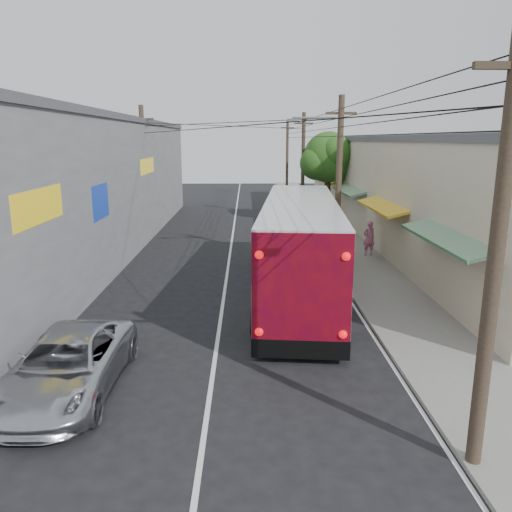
{
  "coord_description": "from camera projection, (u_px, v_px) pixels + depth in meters",
  "views": [
    {
      "loc": [
        0.92,
        -10.25,
        6.07
      ],
      "look_at": [
        1.25,
        7.58,
        1.88
      ],
      "focal_mm": 35.0,
      "sensor_mm": 36.0,
      "label": 1
    }
  ],
  "objects": [
    {
      "name": "coach_bus",
      "position": [
        300.0,
        246.0,
        19.64
      ],
      "size": [
        4.01,
        13.25,
        3.76
      ],
      "rotation": [
        0.0,
        0.0,
        -0.1
      ],
      "color": "silver",
      "rests_on": "ground"
    },
    {
      "name": "parked_car_mid",
      "position": [
        296.0,
        223.0,
        31.96
      ],
      "size": [
        1.89,
        4.68,
        1.59
      ],
      "primitive_type": "imported",
      "rotation": [
        0.0,
        0.0,
        0.0
      ],
      "color": "#242429",
      "rests_on": "ground"
    },
    {
      "name": "utility_poles",
      "position": [
        283.0,
        172.0,
        30.25
      ],
      "size": [
        11.8,
        45.28,
        8.0
      ],
      "color": "#473828",
      "rests_on": "ground"
    },
    {
      "name": "pedestrian_near",
      "position": [
        369.0,
        238.0,
        26.02
      ],
      "size": [
        0.74,
        0.58,
        1.8
      ],
      "primitive_type": "imported",
      "rotation": [
        0.0,
        0.0,
        3.39
      ],
      "color": "#C7698C",
      "rests_on": "sidewalk"
    },
    {
      "name": "building_right",
      "position": [
        402.0,
        185.0,
        32.24
      ],
      "size": [
        7.09,
        40.0,
        6.25
      ],
      "color": "beige",
      "rests_on": "ground"
    },
    {
      "name": "pedestrian_far",
      "position": [
        337.0,
        244.0,
        25.29
      ],
      "size": [
        0.75,
        0.59,
        1.55
      ],
      "primitive_type": "imported",
      "rotation": [
        0.0,
        0.0,
        3.14
      ],
      "color": "#8796C5",
      "rests_on": "sidewalk"
    },
    {
      "name": "building_left",
      "position": [
        78.0,
        183.0,
        27.87
      ],
      "size": [
        7.2,
        36.0,
        7.25
      ],
      "color": "gray",
      "rests_on": "ground"
    },
    {
      "name": "jeepney",
      "position": [
        68.0,
        365.0,
        12.1
      ],
      "size": [
        2.48,
        5.23,
        1.44
      ],
      "primitive_type": "imported",
      "rotation": [
        0.0,
        0.0,
        -0.02
      ],
      "color": "silver",
      "rests_on": "ground"
    },
    {
      "name": "sidewalk",
      "position": [
        337.0,
        238.0,
        30.92
      ],
      "size": [
        3.0,
        80.0,
        0.12
      ],
      "primitive_type": "cube",
      "color": "slate",
      "rests_on": "ground"
    },
    {
      "name": "parked_car_far",
      "position": [
        294.0,
        210.0,
        39.0
      ],
      "size": [
        1.4,
        4.03,
        1.33
      ],
      "primitive_type": "imported",
      "rotation": [
        0.0,
        0.0,
        0.0
      ],
      "color": "black",
      "rests_on": "ground"
    },
    {
      "name": "street_tree",
      "position": [
        329.0,
        159.0,
        35.73
      ],
      "size": [
        4.4,
        4.0,
        6.6
      ],
      "color": "#3F2B19",
      "rests_on": "ground"
    },
    {
      "name": "ground",
      "position": [
        207.0,
        412.0,
        11.35
      ],
      "size": [
        120.0,
        120.0,
        0.0
      ],
      "primitive_type": "plane",
      "color": "black",
      "rests_on": "ground"
    },
    {
      "name": "parked_suv",
      "position": [
        311.0,
        231.0,
        28.75
      ],
      "size": [
        2.81,
        6.38,
        1.82
      ],
      "primitive_type": "imported",
      "rotation": [
        0.0,
        0.0,
        0.04
      ],
      "color": "#9E9EA6",
      "rests_on": "ground"
    }
  ]
}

